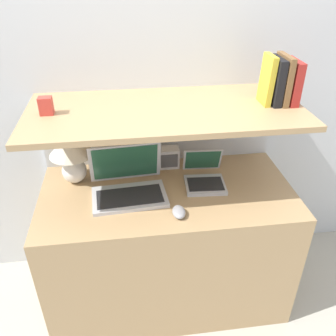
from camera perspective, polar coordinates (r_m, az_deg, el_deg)
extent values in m
cube|color=silver|center=(2.05, -1.59, 12.62)|extent=(6.00, 0.05, 2.40)
cube|color=tan|center=(2.14, -0.07, -12.22)|extent=(1.34, 0.67, 0.77)
cube|color=silver|center=(2.28, -1.25, -2.34)|extent=(1.34, 0.04, 1.19)
cube|color=tan|center=(1.75, -0.41, 9.15)|extent=(1.34, 0.60, 0.03)
ellipsoid|color=white|center=(2.00, -14.77, -0.42)|extent=(0.13, 0.13, 0.13)
cylinder|color=tan|center=(1.96, -15.10, 1.69)|extent=(0.02, 0.02, 0.04)
cone|color=beige|center=(1.92, -15.43, 3.73)|extent=(0.23, 0.23, 0.12)
cube|color=silver|center=(1.84, -6.18, -4.66)|extent=(0.39, 0.25, 0.02)
cube|color=#232326|center=(1.82, -6.17, -4.53)|extent=(0.34, 0.18, 0.00)
cube|color=silver|center=(1.89, -6.86, 0.95)|extent=(0.38, 0.08, 0.23)
cube|color=#235138|center=(1.89, -6.85, 0.90)|extent=(0.34, 0.07, 0.20)
cube|color=silver|center=(1.93, 5.97, -2.71)|extent=(0.22, 0.20, 0.02)
cube|color=#232326|center=(1.92, 6.02, -2.55)|extent=(0.19, 0.14, 0.00)
cube|color=silver|center=(1.99, 5.54, 1.33)|extent=(0.22, 0.08, 0.15)
cube|color=#235138|center=(1.98, 5.57, 1.31)|extent=(0.19, 0.07, 0.13)
ellipsoid|color=#99999E|center=(1.72, 1.75, -7.06)|extent=(0.06, 0.10, 0.04)
cube|color=white|center=(2.07, 0.06, 1.72)|extent=(0.12, 0.08, 0.12)
cube|color=#59595B|center=(2.04, 0.22, 1.13)|extent=(0.10, 0.00, 0.08)
cube|color=#A82823|center=(1.88, 19.17, 12.97)|extent=(0.04, 0.17, 0.21)
cube|color=brown|center=(1.86, 17.95, 13.35)|extent=(0.03, 0.17, 0.23)
cube|color=black|center=(1.84, 16.79, 13.23)|extent=(0.04, 0.16, 0.22)
cube|color=gold|center=(1.83, 15.61, 13.46)|extent=(0.04, 0.13, 0.24)
cube|color=#CC3D33|center=(1.75, -18.99, 9.41)|extent=(0.06, 0.05, 0.08)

